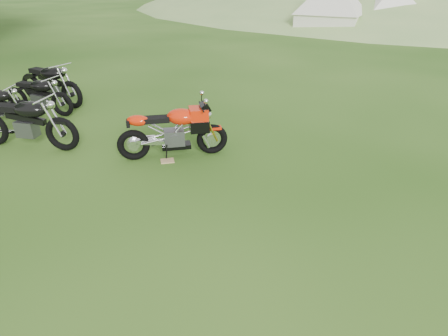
# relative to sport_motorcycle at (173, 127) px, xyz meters

# --- Properties ---
(ground) EXTENTS (120.00, 120.00, 0.00)m
(ground) POSITION_rel_sport_motorcycle_xyz_m (0.99, -1.79, -0.58)
(ground) COLOR #1D460F
(ground) RESTS_ON ground
(sport_motorcycle) EXTENTS (1.99, 0.98, 1.16)m
(sport_motorcycle) POSITION_rel_sport_motorcycle_xyz_m (0.00, 0.00, 0.00)
(sport_motorcycle) COLOR red
(sport_motorcycle) RESTS_ON ground
(plywood_board) EXTENTS (0.29, 0.26, 0.02)m
(plywood_board) POSITION_rel_sport_motorcycle_xyz_m (-0.09, -0.22, -0.57)
(plywood_board) COLOR tan
(plywood_board) RESTS_ON ground
(vintage_moto_a) EXTENTS (2.15, 0.71, 1.11)m
(vintage_moto_a) POSITION_rel_sport_motorcycle_xyz_m (-2.91, 0.16, -0.02)
(vintage_moto_a) COLOR black
(vintage_moto_a) RESTS_ON ground
(vintage_moto_b) EXTENTS (2.18, 1.36, 1.14)m
(vintage_moto_b) POSITION_rel_sport_motorcycle_xyz_m (-3.80, 2.91, -0.01)
(vintage_moto_b) COLOR black
(vintage_moto_b) RESTS_ON ground
(vintage_moto_c) EXTENTS (1.90, 0.84, 0.97)m
(vintage_moto_c) POSITION_rel_sport_motorcycle_xyz_m (-3.72, 2.13, -0.09)
(vintage_moto_c) COLOR black
(vintage_moto_c) RESTS_ON ground
(tent_mid) EXTENTS (4.38, 4.38, 2.91)m
(tent_mid) POSITION_rel_sport_motorcycle_xyz_m (5.73, 17.38, 0.88)
(tent_mid) COLOR silver
(tent_mid) RESTS_ON ground
(tent_right) EXTENTS (3.17, 3.17, 2.62)m
(tent_right) POSITION_rel_sport_motorcycle_xyz_m (9.36, 18.20, 0.73)
(tent_right) COLOR white
(tent_right) RESTS_ON ground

